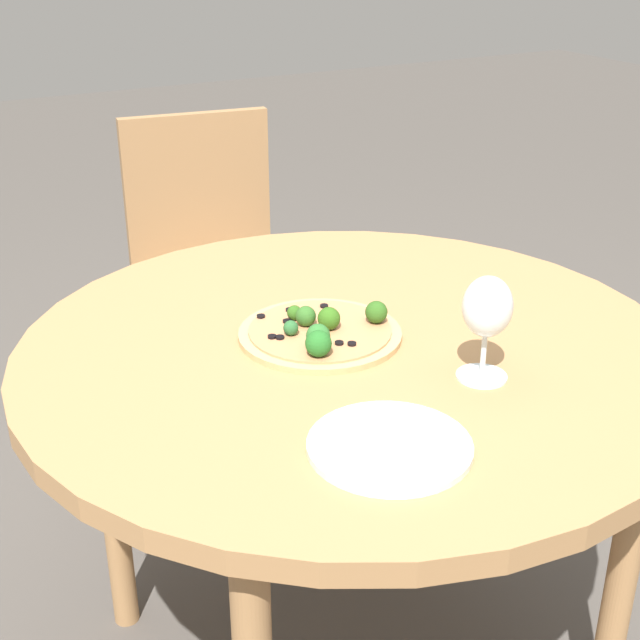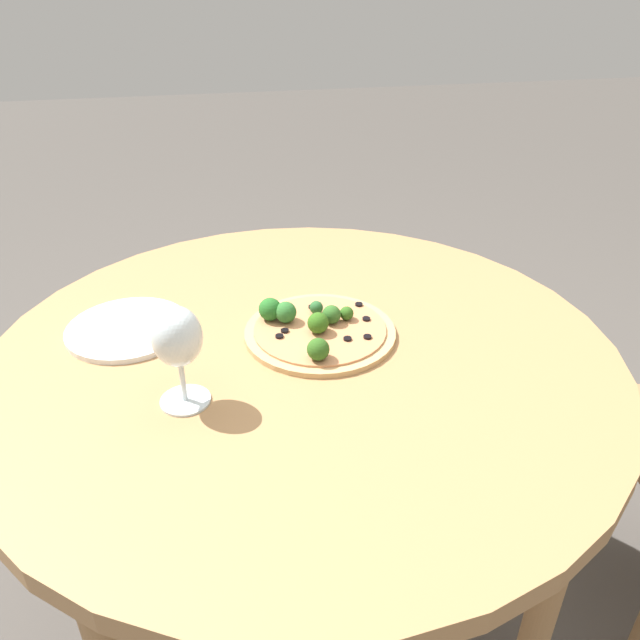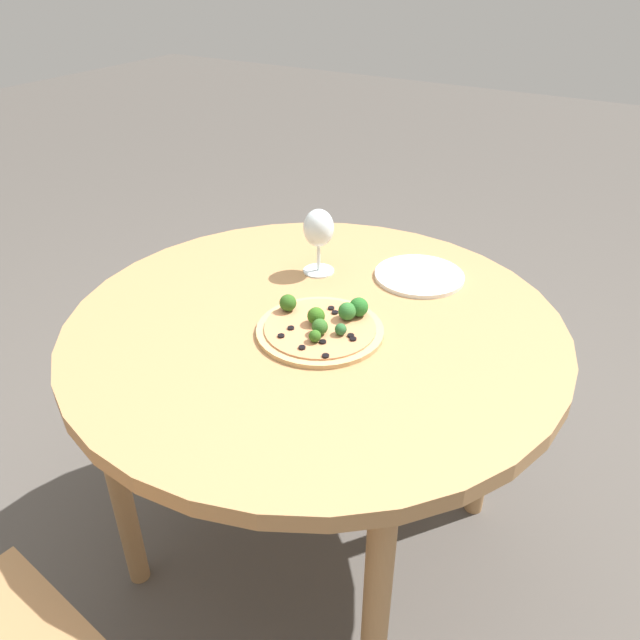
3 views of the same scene
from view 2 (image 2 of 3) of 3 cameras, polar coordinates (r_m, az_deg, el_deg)
The scene contains 5 objects.
ground_plane at distance 1.56m, azimuth -1.17°, elevation -24.76°, with size 12.00×12.00×0.00m, color #4C4742.
dining_table at distance 1.10m, azimuth -1.52°, elevation -5.51°, with size 1.07×1.07×0.71m.
pizza at distance 1.09m, azimuth -0.35°, elevation -0.78°, with size 0.26×0.26×0.05m.
wine_glass at distance 0.90m, azimuth -12.93°, elevation -1.78°, with size 0.08×0.08×0.16m.
plate_near at distance 1.15m, azimuth -17.17°, elevation -0.75°, with size 0.21×0.21×0.01m.
Camera 2 is at (-0.87, 0.14, 1.29)m, focal length 35.00 mm.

